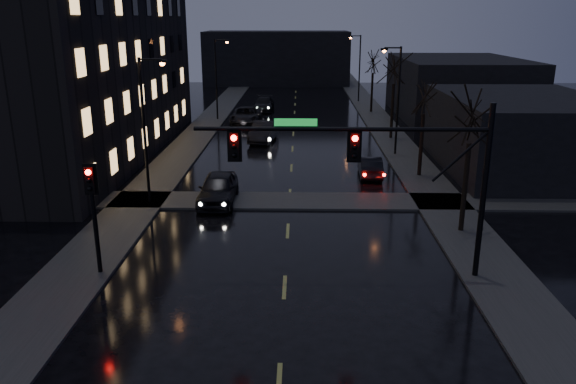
{
  "coord_description": "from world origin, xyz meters",
  "views": [
    {
      "loc": [
        0.54,
        -11.59,
        9.95
      ],
      "look_at": [
        0.09,
        10.1,
        3.2
      ],
      "focal_mm": 35.0,
      "sensor_mm": 36.0,
      "label": 1
    }
  ],
  "objects_px": {
    "oncoming_car_a": "(218,188)",
    "oncoming_car_d": "(264,104)",
    "oncoming_car_c": "(246,116)",
    "oncoming_car_b": "(264,132)",
    "lead_car": "(370,166)"
  },
  "relations": [
    {
      "from": "oncoming_car_b",
      "to": "lead_car",
      "type": "bearing_deg",
      "value": -46.93
    },
    {
      "from": "oncoming_car_b",
      "to": "oncoming_car_c",
      "type": "bearing_deg",
      "value": 112.97
    },
    {
      "from": "oncoming_car_b",
      "to": "oncoming_car_d",
      "type": "xyz_separation_m",
      "value": [
        -0.98,
        16.28,
        -0.07
      ]
    },
    {
      "from": "oncoming_car_d",
      "to": "lead_car",
      "type": "height_order",
      "value": "oncoming_car_d"
    },
    {
      "from": "oncoming_car_c",
      "to": "oncoming_car_d",
      "type": "xyz_separation_m",
      "value": [
        1.24,
        8.17,
        -0.07
      ]
    },
    {
      "from": "oncoming_car_c",
      "to": "oncoming_car_d",
      "type": "bearing_deg",
      "value": 82.03
    },
    {
      "from": "oncoming_car_b",
      "to": "oncoming_car_c",
      "type": "distance_m",
      "value": 8.41
    },
    {
      "from": "oncoming_car_c",
      "to": "lead_car",
      "type": "height_order",
      "value": "oncoming_car_c"
    },
    {
      "from": "oncoming_car_b",
      "to": "lead_car",
      "type": "height_order",
      "value": "oncoming_car_b"
    },
    {
      "from": "oncoming_car_a",
      "to": "oncoming_car_d",
      "type": "bearing_deg",
      "value": 88.95
    },
    {
      "from": "oncoming_car_a",
      "to": "oncoming_car_b",
      "type": "height_order",
      "value": "oncoming_car_a"
    },
    {
      "from": "oncoming_car_a",
      "to": "lead_car",
      "type": "distance_m",
      "value": 10.8
    },
    {
      "from": "oncoming_car_b",
      "to": "oncoming_car_c",
      "type": "height_order",
      "value": "oncoming_car_b"
    },
    {
      "from": "oncoming_car_c",
      "to": "oncoming_car_b",
      "type": "bearing_deg",
      "value": -74.02
    },
    {
      "from": "oncoming_car_a",
      "to": "oncoming_car_d",
      "type": "height_order",
      "value": "oncoming_car_a"
    }
  ]
}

